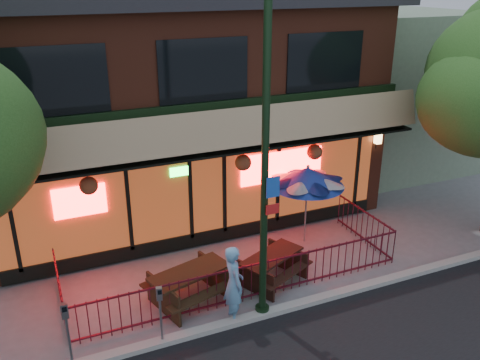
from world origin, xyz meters
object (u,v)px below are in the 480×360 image
object	(u,v)px
picnic_table_right	(271,264)
patio_umbrella	(307,177)
picnic_table_left	(190,281)
street_light	(265,188)
parking_meter_far	(67,325)
parking_meter_near	(160,306)
pedestrian	(234,283)

from	to	relation	value
picnic_table_right	patio_umbrella	distance (m)	2.83
picnic_table_left	street_light	bearing A→B (deg)	-40.32
street_light	patio_umbrella	bearing A→B (deg)	44.89
picnic_table_right	patio_umbrella	size ratio (longest dim) A/B	0.90
patio_umbrella	picnic_table_left	bearing A→B (deg)	-159.55
picnic_table_right	parking_meter_far	distance (m)	5.17
parking_meter_near	pedestrian	bearing A→B (deg)	6.63
pedestrian	parking_meter_far	distance (m)	3.55
patio_umbrella	pedestrian	size ratio (longest dim) A/B	1.30
street_light	picnic_table_right	bearing A→B (deg)	55.01
parking_meter_far	patio_umbrella	bearing A→B (deg)	21.59
picnic_table_left	parking_meter_near	world-z (taller)	parking_meter_near
picnic_table_left	patio_umbrella	world-z (taller)	patio_umbrella
patio_umbrella	parking_meter_near	distance (m)	5.81
picnic_table_right	parking_meter_far	xyz separation A→B (m)	(-5.00, -1.22, 0.54)
picnic_table_left	parking_meter_near	xyz separation A→B (m)	(-1.03, -1.22, 0.41)
picnic_table_right	pedestrian	size ratio (longest dim) A/B	1.17
street_light	patio_umbrella	xyz separation A→B (m)	(2.64, 2.63, -1.12)
street_light	parking_meter_far	world-z (taller)	street_light
pedestrian	parking_meter_near	world-z (taller)	pedestrian
picnic_table_left	picnic_table_right	world-z (taller)	picnic_table_left
picnic_table_right	parking_meter_far	size ratio (longest dim) A/B	1.41
street_light	picnic_table_left	world-z (taller)	street_light
picnic_table_left	parking_meter_near	distance (m)	1.65
picnic_table_left	pedestrian	bearing A→B (deg)	-55.93
street_light	parking_meter_near	bearing A→B (deg)	-178.14
pedestrian	patio_umbrella	bearing A→B (deg)	-51.39
picnic_table_left	parking_meter_near	size ratio (longest dim) A/B	1.61
street_light	pedestrian	world-z (taller)	street_light
pedestrian	picnic_table_right	bearing A→B (deg)	-53.69
picnic_table_left	patio_umbrella	size ratio (longest dim) A/B	0.94
street_light	pedestrian	bearing A→B (deg)	169.39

